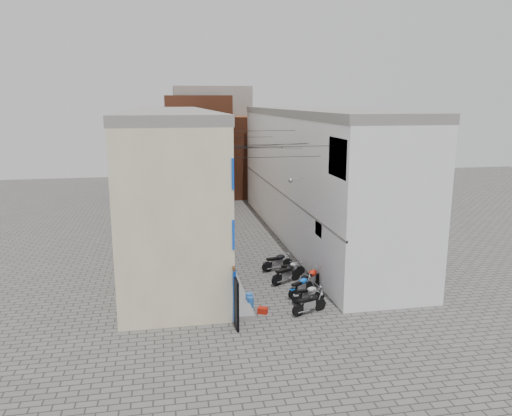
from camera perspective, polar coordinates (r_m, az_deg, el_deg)
ground at (r=22.98m, az=3.95°, el=-12.43°), size 90.00×90.00×0.00m
plinth at (r=34.67m, az=-4.76°, el=-3.64°), size 0.90×26.00×0.25m
building_left at (r=33.53m, az=-9.88°, el=3.33°), size 5.10×27.00×9.00m
building_right at (r=35.13m, az=6.65°, el=3.85°), size 5.94×26.00×9.00m
building_far_brick_left at (r=48.52m, az=-6.66°, el=6.73°), size 6.00×6.00×10.00m
building_far_brick_right at (r=51.19m, az=-1.18°, el=5.97°), size 5.00×6.00×8.00m
building_far_concrete at (r=54.61m, az=-5.02°, el=7.90°), size 8.00×5.00×11.00m
far_shopfront at (r=46.47m, az=-3.84°, el=1.81°), size 2.00×0.30×2.40m
overhead_wires at (r=28.45m, az=0.27°, el=7.28°), size 5.80×13.02×1.32m
motorcycle_a at (r=23.31m, az=6.12°, el=-10.67°), size 1.93×1.18×1.06m
motorcycle_b at (r=24.46m, az=5.99°, el=-9.66°), size 1.72×0.70×0.97m
motorcycle_c at (r=25.31m, az=5.15°, el=-8.79°), size 1.79×1.50×1.04m
motorcycle_d at (r=26.12m, az=6.24°, el=-7.95°), size 1.99×1.86×1.20m
motorcycle_e at (r=26.84m, az=3.50°, el=-7.40°), size 2.03×1.45×1.14m
motorcycle_f at (r=27.84m, az=4.02°, el=-6.86°), size 1.75×0.83×0.97m
motorcycle_g at (r=28.73m, az=2.46°, el=-6.06°), size 2.05×1.14×1.13m
person_a at (r=25.73m, az=-3.02°, el=-7.34°), size 0.39×0.55×1.43m
person_b at (r=28.87m, az=-3.29°, el=-5.08°), size 0.76×0.87×1.50m
water_jug_near at (r=23.94m, az=-0.64°, el=-10.71°), size 0.33×0.33×0.49m
water_jug_far at (r=24.27m, az=-0.79°, el=-10.32°), size 0.45×0.45×0.54m
red_crate at (r=23.35m, az=0.78°, el=-11.62°), size 0.53×0.48×0.27m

